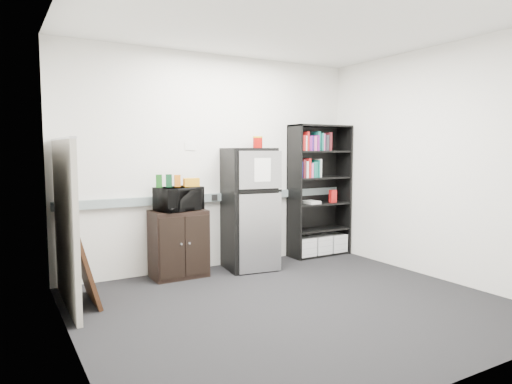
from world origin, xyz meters
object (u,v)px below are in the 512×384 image
at_px(microwave, 179,199).
at_px(bookshelf, 319,192).
at_px(refrigerator, 249,209).
at_px(cabinet, 179,244).
at_px(cubicle_partition, 66,223).

bearing_deg(microwave, bookshelf, -12.69).
relative_size(microwave, refrigerator, 0.33).
relative_size(cabinet, refrigerator, 0.52).
height_order(bookshelf, cubicle_partition, bookshelf).
bearing_deg(refrigerator, cabinet, -177.12).
bearing_deg(refrigerator, microwave, -176.12).
relative_size(cubicle_partition, cabinet, 2.03).
bearing_deg(microwave, refrigerator, -18.88).
bearing_deg(refrigerator, cubicle_partition, -163.26).
xyz_separation_m(bookshelf, cubicle_partition, (-3.43, -0.49, -0.10)).
relative_size(bookshelf, refrigerator, 1.21).
height_order(cubicle_partition, microwave, cubicle_partition).
xyz_separation_m(microwave, refrigerator, (0.91, -0.06, -0.17)).
xyz_separation_m(bookshelf, microwave, (-2.14, -0.08, 0.02)).
bearing_deg(cabinet, bookshelf, 1.73).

